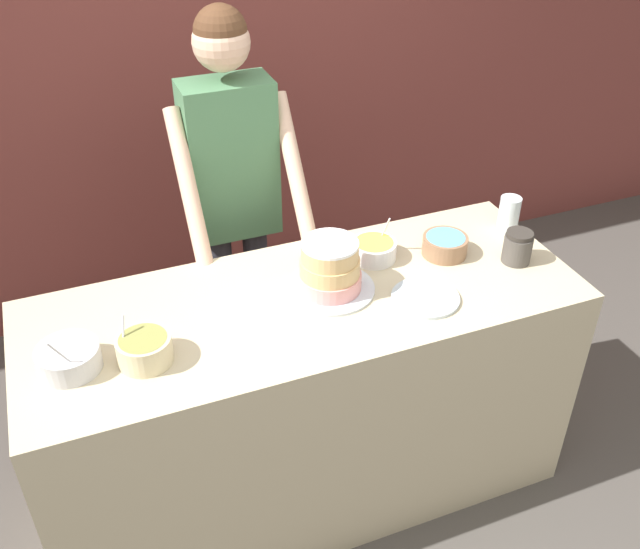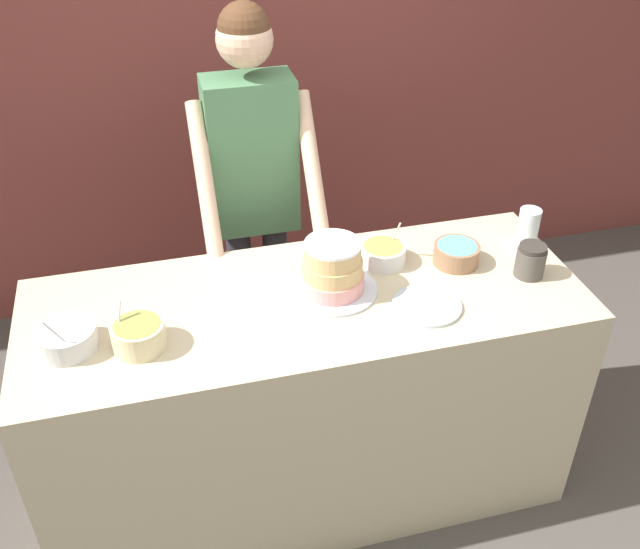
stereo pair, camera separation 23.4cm
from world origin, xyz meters
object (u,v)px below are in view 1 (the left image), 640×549
cake (330,269)px  frosting_bowl_blue (445,245)px  ceramic_plate (425,298)px  frosting_bowl_yellow (374,249)px  frosting_bowl_olive (144,349)px  stoneware_jar (518,247)px  person_baker (232,177)px  frosting_bowl_white (69,357)px  drinking_glass (509,214)px

cake → frosting_bowl_blue: 0.49m
frosting_bowl_blue → ceramic_plate: (-0.20, -0.22, -0.03)m
frosting_bowl_yellow → frosting_bowl_olive: frosting_bowl_yellow is taller
cake → stoneware_jar: size_ratio=2.56×
frosting_bowl_blue → frosting_bowl_olive: frosting_bowl_olive is taller
person_baker → ceramic_plate: person_baker is taller
frosting_bowl_olive → frosting_bowl_yellow: bearing=16.4°
cake → ceramic_plate: cake is taller
person_baker → stoneware_jar: bearing=-41.0°
person_baker → cake: 0.68m
frosting_bowl_blue → frosting_bowl_white: bearing=-174.2°
drinking_glass → ceramic_plate: size_ratio=0.59×
frosting_bowl_yellow → drinking_glass: (0.58, -0.00, 0.03)m
stoneware_jar → frosting_bowl_blue: bearing=147.9°
person_baker → drinking_glass: bearing=-29.3°
frosting_bowl_olive → person_baker: bearing=57.4°
drinking_glass → stoneware_jar: 0.23m
cake → ceramic_plate: size_ratio=1.35×
frosting_bowl_blue → frosting_bowl_olive: size_ratio=0.99×
cake → frosting_bowl_yellow: cake is taller
drinking_glass → frosting_bowl_blue: bearing=-168.1°
frosting_bowl_blue → frosting_bowl_white: 1.36m
cake → frosting_bowl_white: bearing=-174.4°
cake → stoneware_jar: cake is taller
frosting_bowl_olive → stoneware_jar: frosting_bowl_olive is taller
ceramic_plate → stoneware_jar: stoneware_jar is taller
frosting_bowl_blue → frosting_bowl_yellow: size_ratio=1.00×
cake → stoneware_jar: 0.71m
person_baker → frosting_bowl_white: size_ratio=9.31×
person_baker → cake: bearing=-76.9°
frosting_bowl_blue → frosting_bowl_yellow: frosting_bowl_yellow is taller
cake → frosting_bowl_olive: bearing=-168.4°
frosting_bowl_blue → cake: bearing=-173.8°
person_baker → drinking_glass: person_baker is taller
person_baker → frosting_bowl_white: bearing=-134.2°
cake → frosting_bowl_olive: cake is taller
person_baker → frosting_bowl_yellow: (0.38, -0.53, -0.12)m
frosting_bowl_yellow → frosting_bowl_white: bearing=-169.2°
frosting_bowl_blue → frosting_bowl_olive: 1.16m
frosting_bowl_white → drinking_glass: size_ratio=1.37×
frosting_bowl_white → drinking_glass: bearing=7.0°
drinking_glass → ceramic_plate: 0.60m
frosting_bowl_blue → frosting_bowl_yellow: (-0.26, 0.07, -0.00)m
person_baker → frosting_bowl_yellow: size_ratio=10.56×
frosting_bowl_blue → drinking_glass: 0.33m
frosting_bowl_white → drinking_glass: 1.69m
cake → frosting_bowl_blue: bearing=6.2°
frosting_bowl_olive → ceramic_plate: 0.94m
frosting_bowl_blue → ceramic_plate: frosting_bowl_blue is taller
frosting_bowl_blue → frosting_bowl_yellow: 0.27m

